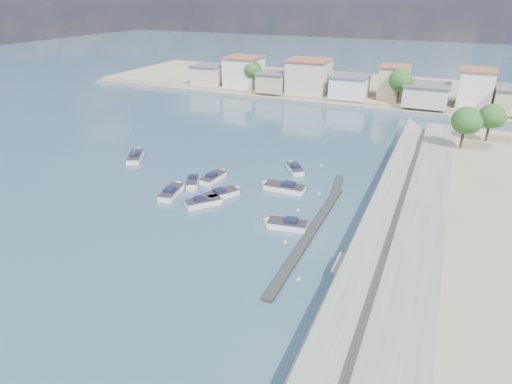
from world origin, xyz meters
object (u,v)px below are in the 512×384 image
motorboat_h (205,202)px  motorboat_c (283,188)px  motorboat_d (285,224)px  motorboat_g (193,183)px  sailboat (136,156)px  motorboat_a (172,192)px  motorboat_b (223,194)px  motorboat_e (214,177)px  motorboat_f (294,169)px

motorboat_h → motorboat_c: bearing=48.0°
motorboat_d → motorboat_g: 17.45m
motorboat_c → motorboat_d: same height
motorboat_h → sailboat: 21.86m
motorboat_g → motorboat_h: (4.78, -4.62, -0.00)m
motorboat_a → sailboat: 16.47m
motorboat_a → motorboat_b: bearing=19.0°
motorboat_h → motorboat_d: bearing=-6.3°
motorboat_b → motorboat_e: size_ratio=0.94×
motorboat_f → motorboat_c: bearing=-83.4°
motorboat_f → motorboat_g: (-11.52, -11.23, 0.00)m
motorboat_c → sailboat: 26.98m
motorboat_e → motorboat_h: 8.21m
motorboat_b → motorboat_d: bearing=-23.0°
motorboat_e → sailboat: bearing=171.1°
motorboat_d → sailboat: bearing=159.6°
motorboat_e → motorboat_d: bearing=-31.7°
motorboat_c → motorboat_g: bearing=-162.9°
motorboat_b → motorboat_e: (-3.90, 4.45, 0.00)m
motorboat_f → motorboat_g: size_ratio=1.06×
motorboat_b → motorboat_d: same height
motorboat_b → motorboat_f: bearing=65.5°
motorboat_b → motorboat_g: (-5.78, 1.39, 0.00)m
motorboat_a → sailboat: size_ratio=0.62×
motorboat_g → sailboat: (-14.53, 5.62, 0.04)m
motorboat_h → sailboat: sailboat is taller
motorboat_f → motorboat_h: 17.22m
motorboat_b → motorboat_d: 11.56m
motorboat_c → sailboat: sailboat is taller
motorboat_c → motorboat_a: bearing=-150.6°
motorboat_g → motorboat_b: bearing=-13.5°
motorboat_a → motorboat_e: size_ratio=1.05×
motorboat_c → motorboat_h: same height
motorboat_a → motorboat_c: bearing=29.4°
motorboat_h → motorboat_g: bearing=136.0°
motorboat_a → motorboat_c: (13.35, 7.52, 0.00)m
motorboat_d → sailboat: sailboat is taller
motorboat_g → motorboat_f: bearing=44.3°
motorboat_a → motorboat_f: size_ratio=1.23×
motorboat_b → motorboat_h: bearing=-107.1°
motorboat_c → motorboat_e: bearing=-175.9°
motorboat_a → motorboat_e: (2.84, 6.77, -0.00)m
motorboat_d → motorboat_g: (-16.42, 5.91, 0.00)m
motorboat_e → motorboat_c: bearing=4.1°
motorboat_b → motorboat_d: (10.64, -4.52, -0.00)m
motorboat_a → motorboat_c: same height
motorboat_e → sailboat: sailboat is taller
motorboat_e → motorboat_a: bearing=-112.8°
motorboat_b → motorboat_f: 13.86m
motorboat_e → motorboat_h: (2.91, -7.68, 0.00)m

